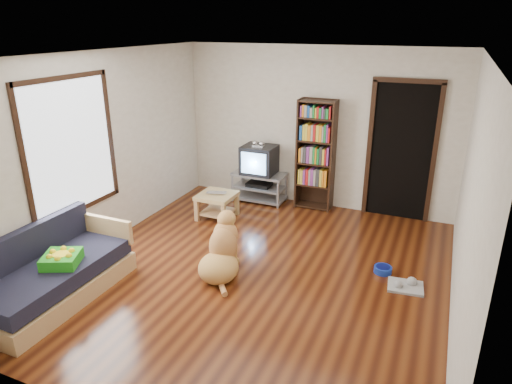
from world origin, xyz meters
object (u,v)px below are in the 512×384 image
at_px(bookshelf, 316,149).
at_px(green_cushion, 62,259).
at_px(grey_rag, 405,287).
at_px(dog, 222,253).
at_px(tv_stand, 259,186).
at_px(crt_tv, 260,159).
at_px(coffee_table, 217,201).
at_px(sofa, 53,276).
at_px(dog_bowl, 383,270).
at_px(laptop, 216,194).

bearing_deg(bookshelf, green_cushion, -116.04).
distance_m(grey_rag, dog, 2.21).
xyz_separation_m(tv_stand, bookshelf, (0.95, 0.09, 0.73)).
xyz_separation_m(crt_tv, dog, (0.53, -2.46, -0.46)).
distance_m(tv_stand, crt_tv, 0.47).
xyz_separation_m(grey_rag, coffee_table, (-2.98, 0.95, 0.27)).
bearing_deg(sofa, grey_rag, 25.63).
distance_m(green_cushion, dog_bowl, 3.78).
height_order(green_cushion, sofa, sofa).
bearing_deg(grey_rag, dog, -165.55).
bearing_deg(grey_rag, coffee_table, 162.38).
relative_size(green_cushion, grey_rag, 0.93).
relative_size(dog_bowl, crt_tv, 0.38).
bearing_deg(sofa, dog_bowl, 30.88).
xyz_separation_m(grey_rag, dog, (-2.13, -0.55, 0.27)).
distance_m(coffee_table, dog, 1.72).
relative_size(laptop, grey_rag, 0.77).
bearing_deg(sofa, coffee_table, 76.48).
relative_size(green_cushion, tv_stand, 0.41).
height_order(laptop, grey_rag, laptop).
relative_size(green_cushion, crt_tv, 0.64).
height_order(green_cushion, dog_bowl, green_cushion).
relative_size(tv_stand, dog, 0.98).
bearing_deg(bookshelf, dog, -99.41).
bearing_deg(bookshelf, tv_stand, -174.37).
xyz_separation_m(grey_rag, bookshelf, (-1.71, 1.98, 0.99)).
relative_size(bookshelf, dog, 1.97).
xyz_separation_m(dog_bowl, grey_rag, (0.30, -0.25, -0.03)).
xyz_separation_m(green_cushion, dog, (1.38, 1.15, -0.20)).
xyz_separation_m(green_cushion, crt_tv, (0.85, 3.61, 0.26)).
height_order(laptop, coffee_table, laptop).
bearing_deg(green_cushion, crt_tv, 51.85).
bearing_deg(dog_bowl, green_cushion, -148.68).
bearing_deg(green_cushion, dog_bowl, 6.41).
bearing_deg(crt_tv, grey_rag, -35.71).
bearing_deg(bookshelf, laptop, -140.19).
height_order(crt_tv, coffee_table, crt_tv).
height_order(bookshelf, dog, bookshelf).
height_order(laptop, bookshelf, bookshelf).
distance_m(crt_tv, coffee_table, 1.12).
height_order(sofa, coffee_table, sofa).
relative_size(bookshelf, coffee_table, 3.27).
distance_m(green_cushion, laptop, 2.67).
bearing_deg(crt_tv, dog_bowl, -35.16).
relative_size(laptop, crt_tv, 0.53).
distance_m(green_cushion, crt_tv, 3.72).
bearing_deg(grey_rag, green_cushion, -154.12).
distance_m(crt_tv, bookshelf, 0.99).
distance_m(tv_stand, sofa, 3.76).
distance_m(dog_bowl, tv_stand, 2.88).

